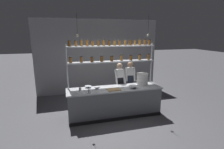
# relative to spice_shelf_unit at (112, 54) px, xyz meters

# --- Properties ---
(ground_plane) EXTENTS (40.00, 40.00, 0.00)m
(ground_plane) POSITION_rel_spice_shelf_unit_xyz_m (-0.01, -0.33, -1.94)
(ground_plane) COLOR #4C4C51
(back_wall) EXTENTS (5.36, 0.12, 3.18)m
(back_wall) POSITION_rel_spice_shelf_unit_xyz_m (-0.01, 2.20, -0.35)
(back_wall) COLOR #939399
(back_wall) RESTS_ON ground_plane
(prep_counter) EXTENTS (2.96, 0.76, 0.92)m
(prep_counter) POSITION_rel_spice_shelf_unit_xyz_m (-0.01, -0.33, -1.48)
(prep_counter) COLOR slate
(prep_counter) RESTS_ON ground_plane
(spice_shelf_unit) EXTENTS (2.84, 0.28, 2.41)m
(spice_shelf_unit) POSITION_rel_spice_shelf_unit_xyz_m (0.00, 0.00, 0.00)
(spice_shelf_unit) COLOR #B7BABF
(spice_shelf_unit) RESTS_ON ground_plane
(chef_left) EXTENTS (0.37, 0.29, 1.61)m
(chef_left) POSITION_rel_spice_shelf_unit_xyz_m (0.33, 0.25, -1.03)
(chef_left) COLOR black
(chef_left) RESTS_ON ground_plane
(chef_center) EXTENTS (0.40, 0.32, 1.59)m
(chef_center) POSITION_rel_spice_shelf_unit_xyz_m (0.82, 0.50, -1.04)
(chef_center) COLOR black
(chef_center) RESTS_ON ground_plane
(container_stack) EXTENTS (0.39, 0.39, 0.38)m
(container_stack) POSITION_rel_spice_shelf_unit_xyz_m (0.98, -0.21, -0.83)
(container_stack) COLOR white
(container_stack) RESTS_ON prep_counter
(cutting_board) EXTENTS (0.40, 0.26, 0.02)m
(cutting_board) POSITION_rel_spice_shelf_unit_xyz_m (-0.08, -0.50, -1.01)
(cutting_board) COLOR #A88456
(cutting_board) RESTS_ON prep_counter
(prep_bowl_near_left) EXTENTS (0.18, 0.18, 0.05)m
(prep_bowl_near_left) POSITION_rel_spice_shelf_unit_xyz_m (-0.56, -0.28, -1.00)
(prep_bowl_near_left) COLOR silver
(prep_bowl_near_left) RESTS_ON prep_counter
(prep_bowl_center_front) EXTENTS (0.29, 0.29, 0.08)m
(prep_bowl_center_front) POSITION_rel_spice_shelf_unit_xyz_m (0.54, -0.51, -0.98)
(prep_bowl_center_front) COLOR #B2B7BC
(prep_bowl_center_front) RESTS_ON prep_counter
(prep_bowl_center_back) EXTENTS (0.20, 0.20, 0.06)m
(prep_bowl_center_back) POSITION_rel_spice_shelf_unit_xyz_m (-0.81, -0.06, -1.00)
(prep_bowl_center_back) COLOR #B2B7BC
(prep_bowl_center_back) RESTS_ON prep_counter
(serving_cup_front) EXTENTS (0.08, 0.08, 0.09)m
(serving_cup_front) POSITION_rel_spice_shelf_unit_xyz_m (-1.07, -0.28, -0.98)
(serving_cup_front) COLOR silver
(serving_cup_front) RESTS_ON prep_counter
(serving_cup_by_board) EXTENTS (0.09, 0.09, 0.10)m
(serving_cup_by_board) POSITION_rel_spice_shelf_unit_xyz_m (-0.84, -0.57, -0.97)
(serving_cup_by_board) COLOR #B2B7BC
(serving_cup_by_board) RESTS_ON prep_counter
(pendant_light_row) EXTENTS (2.20, 0.07, 0.64)m
(pendant_light_row) POSITION_rel_spice_shelf_unit_xyz_m (-0.02, -0.33, 0.61)
(pendant_light_row) COLOR black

